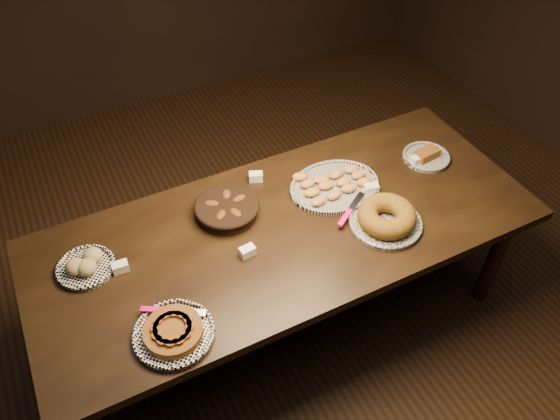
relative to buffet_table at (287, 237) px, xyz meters
name	(u,v)px	position (x,y,z in m)	size (l,w,h in m)	color
ground	(286,317)	(0.00, 0.00, -0.68)	(5.00, 5.00, 0.00)	black
buffet_table	(287,237)	(0.00, 0.00, 0.00)	(2.40, 1.00, 0.75)	black
apple_tart_plate	(173,332)	(-0.67, -0.33, 0.10)	(0.32, 0.33, 0.06)	white
madeleine_platter	(334,185)	(0.33, 0.13, 0.09)	(0.47, 0.38, 0.05)	black
bundt_cake_plate	(386,218)	(0.42, -0.20, 0.12)	(0.39, 0.40, 0.11)	black
croissant_basket	(227,208)	(-0.22, 0.20, 0.12)	(0.37, 0.37, 0.08)	black
bread_roll_plate	(85,265)	(-0.90, 0.16, 0.10)	(0.25, 0.25, 0.08)	white
loaf_plate	(426,156)	(0.89, 0.11, 0.09)	(0.25, 0.25, 0.06)	black
tent_cards	(289,205)	(0.06, 0.10, 0.10)	(1.67, 0.50, 0.04)	white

